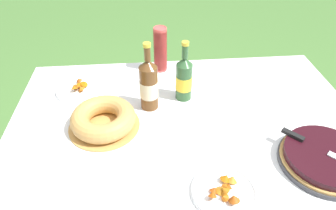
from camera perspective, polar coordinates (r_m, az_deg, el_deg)
name	(u,v)px	position (r m, az deg, el deg)	size (l,w,h in m)	color
garden_table	(187,137)	(1.39, 3.66, -6.07)	(1.60, 1.14, 0.72)	brown
tablecloth	(188,129)	(1.35, 3.74, -4.53)	(1.61, 1.15, 0.10)	white
berry_tart	(325,159)	(1.32, 27.78, -9.05)	(0.35, 0.35, 0.06)	#38383D
serving_knife	(321,149)	(1.29, 27.06, -7.42)	(0.27, 0.29, 0.01)	silver
bundt_cake	(103,119)	(1.34, -12.21, -2.61)	(0.31, 0.31, 0.09)	tan
cup_stack	(160,50)	(1.66, -1.47, 10.51)	(0.07, 0.07, 0.25)	#E04C47
cider_bottle_green	(184,79)	(1.44, 3.06, 5.06)	(0.08, 0.08, 0.31)	#2D562D
cider_bottle_amber	(149,85)	(1.37, -3.68, 3.88)	(0.09, 0.09, 0.34)	brown
snack_plate_near	(224,191)	(1.11, 10.62, -15.77)	(0.23, 0.23, 0.05)	white
snack_plate_left	(78,89)	(1.61, -16.81, 2.90)	(0.22, 0.22, 0.06)	white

